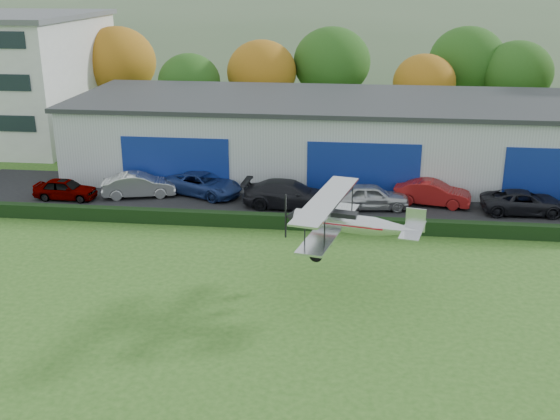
# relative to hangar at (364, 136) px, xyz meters

# --- Properties ---
(ground) EXTENTS (300.00, 300.00, 0.00)m
(ground) POSITION_rel_hangar_xyz_m (-5.00, -27.98, -2.66)
(ground) COLOR #305C1D
(ground) RESTS_ON ground
(apron) EXTENTS (48.00, 9.00, 0.05)m
(apron) POSITION_rel_hangar_xyz_m (-2.00, -6.98, -2.63)
(apron) COLOR black
(apron) RESTS_ON ground
(hedge) EXTENTS (46.00, 0.60, 0.80)m
(hedge) POSITION_rel_hangar_xyz_m (-2.00, -11.78, -2.26)
(hedge) COLOR black
(hedge) RESTS_ON ground
(hangar) EXTENTS (40.60, 12.60, 5.30)m
(hangar) POSITION_rel_hangar_xyz_m (0.00, 0.00, 0.00)
(hangar) COLOR #B2B7BC
(hangar) RESTS_ON ground
(tree_belt) EXTENTS (75.70, 13.22, 10.12)m
(tree_belt) POSITION_rel_hangar_xyz_m (-4.15, 12.64, 2.95)
(tree_belt) COLOR #3D2614
(tree_belt) RESTS_ON ground
(distant_hills) EXTENTS (430.00, 196.00, 56.00)m
(distant_hills) POSITION_rel_hangar_xyz_m (-9.38, 112.02, -15.70)
(distant_hills) COLOR #4C6642
(distant_hills) RESTS_ON ground
(car_0) EXTENTS (3.92, 1.65, 1.33)m
(car_0) POSITION_rel_hangar_xyz_m (-18.47, -8.45, -1.94)
(car_0) COLOR gray
(car_0) RESTS_ON apron
(car_1) EXTENTS (4.84, 2.78, 1.51)m
(car_1) POSITION_rel_hangar_xyz_m (-14.04, -7.40, -1.85)
(car_1) COLOR silver
(car_1) RESTS_ON apron
(car_2) EXTENTS (5.75, 4.32, 1.45)m
(car_2) POSITION_rel_hangar_xyz_m (-10.09, -6.59, -1.88)
(car_2) COLOR navy
(car_2) RESTS_ON apron
(car_3) EXTENTS (5.77, 2.60, 1.64)m
(car_3) POSITION_rel_hangar_xyz_m (-4.36, -8.33, -1.79)
(car_3) COLOR black
(car_3) RESTS_ON apron
(car_4) EXTENTS (4.71, 2.40, 1.54)m
(car_4) POSITION_rel_hangar_xyz_m (0.53, -8.01, -1.84)
(car_4) COLOR silver
(car_4) RESTS_ON apron
(car_5) EXTENTS (4.81, 2.46, 1.51)m
(car_5) POSITION_rel_hangar_xyz_m (4.24, -6.83, -1.85)
(car_5) COLOR maroon
(car_5) RESTS_ON apron
(car_6) EXTENTS (4.99, 2.44, 1.36)m
(car_6) POSITION_rel_hangar_xyz_m (9.46, -7.75, -1.92)
(car_6) COLOR black
(car_6) RESTS_ON apron
(biplane) EXTENTS (6.26, 7.13, 2.65)m
(biplane) POSITION_rel_hangar_xyz_m (-0.74, -19.08, 0.60)
(biplane) COLOR silver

